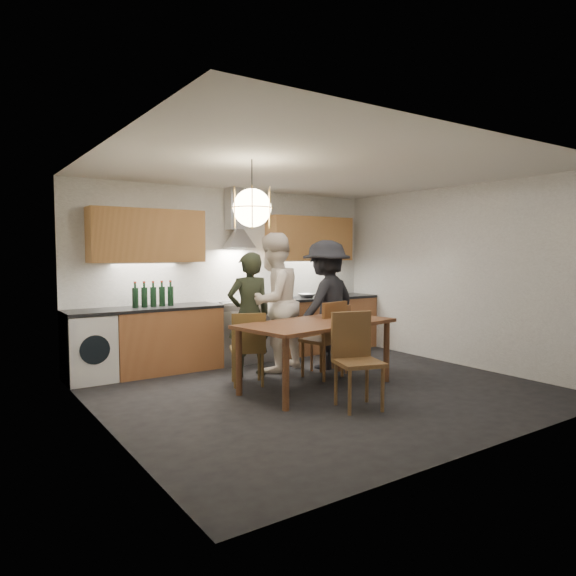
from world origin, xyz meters
TOP-DOWN VIEW (x-y plane):
  - ground at (0.00, 0.00)m, footprint 5.00×5.00m
  - room_shell at (0.00, 0.00)m, footprint 5.02×4.52m
  - counter_run at (0.02, 1.95)m, footprint 5.00×0.62m
  - range_stove at (0.00, 1.94)m, footprint 0.90×0.60m
  - wall_fixtures at (0.00, 2.07)m, footprint 4.30×0.54m
  - pendant_lamp at (-1.00, -0.10)m, footprint 0.43×0.43m
  - dining_table at (-0.01, 0.07)m, footprint 2.04×1.24m
  - chair_back_left at (-0.65, 0.62)m, footprint 0.54×0.54m
  - chair_back_mid at (0.41, 0.38)m, footprint 0.53×0.53m
  - chair_back_right at (0.60, 0.54)m, footprint 0.47×0.47m
  - chair_front at (-0.11, -0.73)m, footprint 0.56×0.56m
  - person_left at (-0.37, 1.07)m, footprint 0.64×0.47m
  - person_mid at (0.05, 1.14)m, footprint 1.11×0.99m
  - person_right at (0.78, 0.88)m, footprint 1.31×0.98m
  - mixing_bowl at (1.20, 1.92)m, footprint 0.31×0.31m
  - stock_pot at (1.94, 2.00)m, footprint 0.24×0.24m
  - wine_bottles at (-1.35, 1.96)m, footprint 0.57×0.08m

SIDE VIEW (x-z plane):
  - ground at x=0.00m, z-range 0.00..0.00m
  - range_stove at x=0.00m, z-range -0.02..0.90m
  - counter_run at x=0.02m, z-range 0.00..0.90m
  - chair_back_left at x=-0.65m, z-range 0.07..0.97m
  - chair_back_right at x=0.60m, z-range 0.07..1.00m
  - chair_front at x=-0.11m, z-range 0.07..1.07m
  - chair_back_mid at x=0.41m, z-range 0.07..1.08m
  - dining_table at x=-0.01m, z-range 0.31..1.12m
  - person_left at x=-0.37m, z-range 0.00..1.64m
  - person_right at x=0.78m, z-range 0.00..1.81m
  - mixing_bowl at x=1.20m, z-range 0.90..0.97m
  - person_mid at x=0.05m, z-range 0.00..1.90m
  - stock_pot at x=1.94m, z-range 0.90..1.03m
  - wine_bottles at x=-1.35m, z-range 0.90..1.25m
  - room_shell at x=0.00m, z-range 0.40..3.01m
  - wall_fixtures at x=0.00m, z-range 1.32..2.42m
  - pendant_lamp at x=-1.00m, z-range 1.75..2.45m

